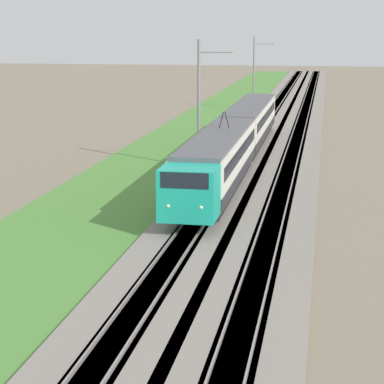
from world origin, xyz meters
TOP-DOWN VIEW (x-y plane):
  - ballast_main at (50.00, 0.00)m, footprint 240.00×4.40m
  - ballast_adjacent at (50.00, -3.91)m, footprint 240.00×4.40m
  - track_main at (50.00, 0.00)m, footprint 240.00×1.57m
  - track_adjacent at (50.00, -3.91)m, footprint 240.00×1.57m
  - grass_verge at (50.00, 6.05)m, footprint 240.00×8.83m
  - passenger_train at (46.04, 0.00)m, footprint 40.28×2.90m
  - catenary_mast_mid at (44.92, 2.55)m, footprint 0.22×2.56m
  - catenary_mast_far at (85.73, 2.55)m, footprint 0.22×2.56m

SIDE VIEW (x-z plane):
  - grass_verge at x=50.00m, z-range 0.00..0.12m
  - ballast_main at x=50.00m, z-range 0.00..0.30m
  - ballast_adjacent at x=50.00m, z-range 0.00..0.30m
  - track_main at x=50.00m, z-range -0.07..0.38m
  - track_adjacent at x=50.00m, z-range -0.07..0.38m
  - passenger_train at x=46.04m, z-range -0.17..4.73m
  - catenary_mast_far at x=85.73m, z-range 0.14..9.25m
  - catenary_mast_mid at x=44.92m, z-range 0.15..9.50m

